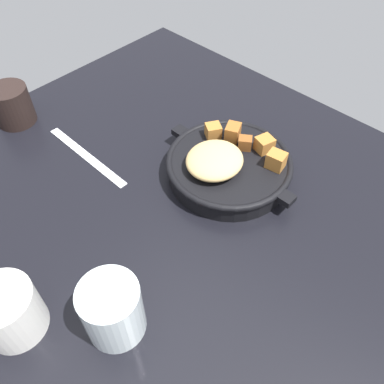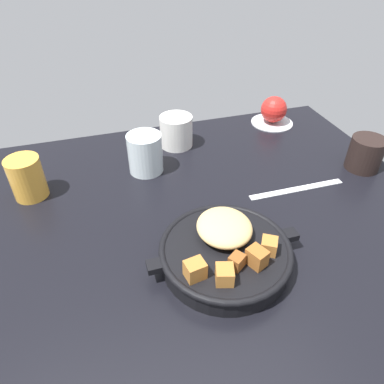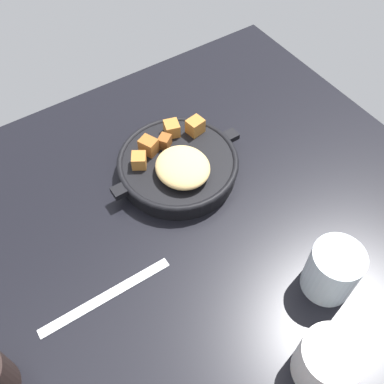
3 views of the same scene
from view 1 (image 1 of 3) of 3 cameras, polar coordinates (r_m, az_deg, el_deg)
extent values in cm
cube|color=black|center=(71.06, -2.80, -1.66)|extent=(91.81, 83.96, 2.40)
cylinder|color=black|center=(72.92, 5.21, 3.43)|extent=(21.81, 21.81, 3.73)
torus|color=black|center=(71.82, 5.29, 4.31)|extent=(22.58, 22.58, 1.20)
cube|color=black|center=(77.87, -1.64, 8.48)|extent=(2.64, 2.40, 1.20)
cube|color=black|center=(67.80, 13.14, -0.88)|extent=(2.64, 2.40, 1.20)
ellipsoid|color=tan|center=(69.10, 3.21, 4.51)|extent=(9.55, 10.30, 3.28)
cube|color=#A86B2D|center=(70.65, 11.81, 4.41)|extent=(3.39, 3.06, 3.00)
cube|color=brown|center=(73.47, 7.50, 6.87)|extent=(3.08, 3.00, 2.36)
cube|color=#935623|center=(75.06, 5.54, 8.51)|extent=(3.50, 3.80, 3.06)
cube|color=#A86B2D|center=(75.35, 3.02, 8.62)|extent=(3.58, 3.63, 2.55)
cube|color=#A86B2D|center=(73.53, 10.20, 6.66)|extent=(3.40, 3.54, 2.69)
cube|color=silver|center=(79.88, -14.70, 4.98)|extent=(22.27, 1.78, 0.36)
cylinder|color=silver|center=(54.85, -11.16, -16.07)|extent=(7.98, 7.98, 9.24)
cylinder|color=silver|center=(59.41, -24.50, -15.17)|extent=(8.37, 8.37, 8.05)
cylinder|color=black|center=(90.79, -24.11, 11.14)|extent=(7.80, 7.80, 7.82)
camera|label=2|loc=(0.81, 43.12, 34.71)|focal=33.23mm
camera|label=3|loc=(0.59, -70.97, 36.83)|focal=41.22mm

